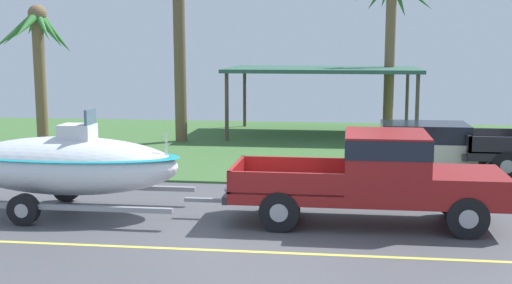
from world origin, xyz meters
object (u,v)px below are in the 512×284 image
Objects in this scene: boat_on_trailer at (67,165)px; palm_tree_near_left at (38,43)px; palm_tree_near_right at (392,12)px; carport_awning at (323,71)px; pickup_truck_towing at (384,174)px; parked_sedan_near at (429,148)px.

palm_tree_near_left is at bearing 117.82° from boat_on_trailer.
palm_tree_near_right reaches higher than palm_tree_near_left.
carport_awning is 1.12× the size of palm_tree_near_right.
palm_tree_near_right reaches higher than boat_on_trailer.
parked_sedan_near is (1.60, 6.18, -0.37)m from pickup_truck_towing.
palm_tree_near_right is (2.66, 0.76, 2.28)m from carport_awning.
boat_on_trailer is 10.44m from palm_tree_near_left.
pickup_truck_towing is 14.64m from palm_tree_near_right.
boat_on_trailer reaches higher than pickup_truck_towing.
palm_tree_near_left is at bearing 168.04° from parked_sedan_near.
carport_awning is at bearing 69.52° from boat_on_trailer.
parked_sedan_near is at bearing -64.90° from carport_awning.
pickup_truck_towing is at bearing -104.53° from parked_sedan_near.
boat_on_trailer is (-6.74, -0.00, 0.02)m from pickup_truck_towing.
pickup_truck_towing is 1.31× the size of parked_sedan_near.
carport_awning is (-3.36, 7.17, 1.91)m from parked_sedan_near.
palm_tree_near_left reaches higher than carport_awning.
pickup_truck_towing is 1.14× the size of palm_tree_near_left.
parked_sedan_near is at bearing -11.96° from palm_tree_near_left.
carport_awning reaches higher than pickup_truck_towing.
palm_tree_near_right reaches higher than parked_sedan_near.
pickup_truck_towing reaches higher than parked_sedan_near.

